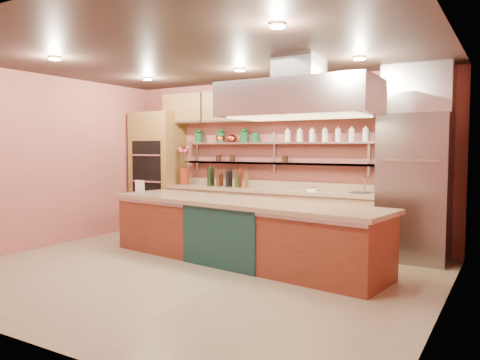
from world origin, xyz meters
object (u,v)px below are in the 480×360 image
Objects in this scene: island at (239,231)px; kitchen_scale at (312,188)px; refrigerator at (414,188)px; copper_kettle at (232,138)px; green_canister at (255,138)px; flower_vase at (184,176)px.

kitchen_scale reaches higher than island.
refrigerator is 3.30m from copper_kettle.
island is 2.37m from copper_kettle.
kitchen_scale is 1.45m from green_canister.
flower_vase is at bearing 162.93° from kitchen_scale.
green_canister is at bearing 119.10° from island.
copper_kettle is (0.92, 0.22, 0.70)m from flower_vase.
copper_kettle is 0.48m from green_canister.
flower_vase is (-2.03, 1.39, 0.65)m from island.
kitchen_scale is at bearing 0.00° from flower_vase.
island is 2.54m from flower_vase.
island is (-2.10, -1.38, -0.61)m from refrigerator.
refrigerator is 4.13m from flower_vase.
green_canister reaches higher than copper_kettle.
island is at bearing -68.77° from green_canister.
flower_vase is at bearing -166.60° from copper_kettle.
refrigerator is 2.84m from green_canister.
copper_kettle is 1.12× the size of green_canister.
refrigerator reaches higher than copper_kettle.
kitchen_scale is 0.83× the size of copper_kettle.
green_canister reaches higher than kitchen_scale.
kitchen_scale is 0.93× the size of green_canister.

